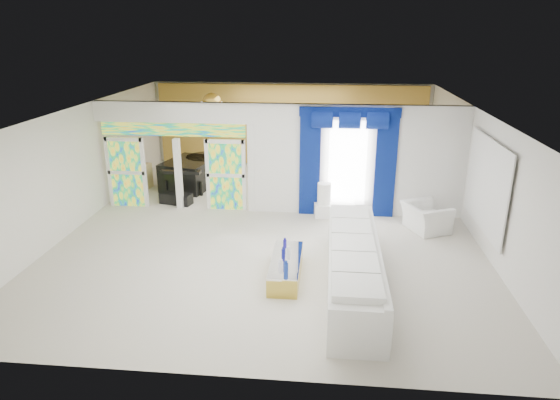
# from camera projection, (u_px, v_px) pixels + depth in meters

# --- Properties ---
(floor) EXTENTS (12.00, 12.00, 0.00)m
(floor) POSITION_uv_depth(u_px,v_px,m) (273.00, 224.00, 12.90)
(floor) COLOR #B7AF9E
(floor) RESTS_ON ground
(dividing_wall) EXTENTS (5.70, 0.18, 3.00)m
(dividing_wall) POSITION_uv_depth(u_px,v_px,m) (357.00, 161.00, 13.14)
(dividing_wall) COLOR white
(dividing_wall) RESTS_ON ground
(dividing_header) EXTENTS (4.30, 0.18, 0.55)m
(dividing_header) POSITION_uv_depth(u_px,v_px,m) (171.00, 112.00, 13.19)
(dividing_header) COLOR white
(dividing_header) RESTS_ON dividing_wall
(stained_panel_left) EXTENTS (0.95, 0.04, 2.00)m
(stained_panel_left) POSITION_uv_depth(u_px,v_px,m) (127.00, 172.00, 13.90)
(stained_panel_left) COLOR #994C3F
(stained_panel_left) RESTS_ON ground
(stained_panel_right) EXTENTS (0.95, 0.04, 2.00)m
(stained_panel_right) POSITION_uv_depth(u_px,v_px,m) (226.00, 175.00, 13.64)
(stained_panel_right) COLOR #994C3F
(stained_panel_right) RESTS_ON ground
(stained_transom) EXTENTS (4.00, 0.05, 0.35)m
(stained_transom) POSITION_uv_depth(u_px,v_px,m) (173.00, 130.00, 13.35)
(stained_transom) COLOR #994C3F
(stained_transom) RESTS_ON dividing_header
(window_pane) EXTENTS (1.00, 0.02, 2.30)m
(window_pane) POSITION_uv_depth(u_px,v_px,m) (347.00, 163.00, 13.09)
(window_pane) COLOR white
(window_pane) RESTS_ON dividing_wall
(blue_drape_left) EXTENTS (0.55, 0.10, 2.80)m
(blue_drape_left) POSITION_uv_depth(u_px,v_px,m) (310.00, 165.00, 13.17)
(blue_drape_left) COLOR #040345
(blue_drape_left) RESTS_ON ground
(blue_drape_right) EXTENTS (0.55, 0.10, 2.80)m
(blue_drape_right) POSITION_uv_depth(u_px,v_px,m) (386.00, 167.00, 12.98)
(blue_drape_right) COLOR #040345
(blue_drape_right) RESTS_ON ground
(blue_pelmet) EXTENTS (2.60, 0.12, 0.25)m
(blue_pelmet) POSITION_uv_depth(u_px,v_px,m) (350.00, 112.00, 12.60)
(blue_pelmet) COLOR #040345
(blue_pelmet) RESTS_ON dividing_wall
(wall_mirror) EXTENTS (0.04, 2.70, 1.90)m
(wall_mirror) POSITION_uv_depth(u_px,v_px,m) (487.00, 185.00, 10.99)
(wall_mirror) COLOR white
(wall_mirror) RESTS_ON ground
(gold_curtains) EXTENTS (9.70, 0.12, 2.90)m
(gold_curtains) POSITION_uv_depth(u_px,v_px,m) (291.00, 125.00, 17.94)
(gold_curtains) COLOR #AF842A
(gold_curtains) RESTS_ON ground
(white_sofa) EXTENTS (0.99, 4.55, 0.87)m
(white_sofa) POSITION_uv_depth(u_px,v_px,m) (353.00, 268.00, 9.62)
(white_sofa) COLOR white
(white_sofa) RESTS_ON ground
(coffee_table) EXTENTS (0.60, 1.78, 0.40)m
(coffee_table) POSITION_uv_depth(u_px,v_px,m) (286.00, 268.00, 10.11)
(coffee_table) COLOR gold
(coffee_table) RESTS_ON ground
(console_table) EXTENTS (1.13, 0.48, 0.37)m
(console_table) POSITION_uv_depth(u_px,v_px,m) (335.00, 210.00, 13.34)
(console_table) COLOR white
(console_table) RESTS_ON ground
(table_lamp) EXTENTS (0.36, 0.36, 0.58)m
(table_lamp) POSITION_uv_depth(u_px,v_px,m) (324.00, 194.00, 13.21)
(table_lamp) COLOR white
(table_lamp) RESTS_ON console_table
(armchair) EXTENTS (1.29, 1.36, 0.69)m
(armchair) POSITION_uv_depth(u_px,v_px,m) (426.00, 217.00, 12.40)
(armchair) COLOR white
(armchair) RESTS_ON ground
(grand_piano) EXTENTS (1.71, 2.02, 0.89)m
(grand_piano) POSITION_uv_depth(u_px,v_px,m) (190.00, 174.00, 15.75)
(grand_piano) COLOR black
(grand_piano) RESTS_ON ground
(piano_bench) EXTENTS (1.00, 0.57, 0.31)m
(piano_bench) POSITION_uv_depth(u_px,v_px,m) (176.00, 199.00, 14.34)
(piano_bench) COLOR black
(piano_bench) RESTS_ON ground
(tv_console) EXTENTS (0.62, 0.58, 0.78)m
(tv_console) POSITION_uv_depth(u_px,v_px,m) (141.00, 176.00, 15.69)
(tv_console) COLOR tan
(tv_console) RESTS_ON ground
(chandelier) EXTENTS (0.60, 0.60, 0.60)m
(chandelier) POSITION_uv_depth(u_px,v_px,m) (212.00, 102.00, 15.42)
(chandelier) COLOR gold
(chandelier) RESTS_ON ceiling
(decanters) EXTENTS (0.21, 1.24, 0.25)m
(decanters) POSITION_uv_depth(u_px,v_px,m) (285.00, 257.00, 9.97)
(decanters) COLOR navy
(decanters) RESTS_ON coffee_table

